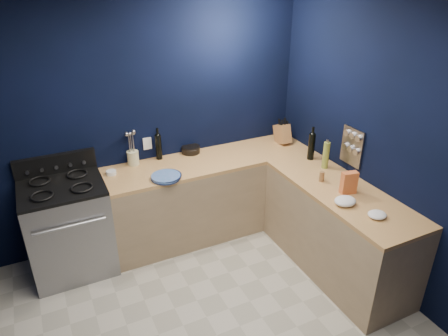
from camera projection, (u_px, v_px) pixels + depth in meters
floor at (217, 336)px, 3.43m from camera, size 3.50×3.50×0.02m
ceiling at (213, 0)px, 2.26m from camera, size 3.50×3.50×0.02m
wall_back at (145, 123)px, 4.27m from camera, size 3.50×0.02×2.60m
wall_right at (400, 156)px, 3.54m from camera, size 0.02×3.50×2.60m
cab_back at (211, 197)px, 4.63m from camera, size 2.30×0.63×0.86m
top_back at (211, 161)px, 4.43m from camera, size 2.30×0.63×0.04m
cab_right at (336, 231)px, 4.03m from camera, size 0.63×1.67×0.86m
top_right at (342, 192)px, 3.83m from camera, size 0.63×1.67×0.04m
gas_range at (70, 229)px, 4.01m from camera, size 0.76×0.66×0.92m
oven_door at (74, 248)px, 3.76m from camera, size 0.59×0.02×0.42m
cooktop at (61, 187)px, 3.79m from camera, size 0.76×0.66×0.03m
backguard at (56, 164)px, 3.99m from camera, size 0.76×0.06×0.20m
spice_panel at (352, 147)px, 4.02m from camera, size 0.02×0.28×0.38m
wall_outlet at (147, 143)px, 4.35m from camera, size 0.09×0.02×0.13m
plate_stack at (166, 177)px, 4.01m from camera, size 0.37×0.37×0.04m
ramekin at (111, 173)px, 4.09m from camera, size 0.11×0.11×0.04m
utensil_crock at (133, 158)px, 4.27m from camera, size 0.14×0.14×0.15m
wine_bottle_back at (159, 147)px, 4.37m from camera, size 0.08×0.08×0.27m
lemon_basket at (191, 149)px, 4.56m from camera, size 0.23×0.23×0.08m
knife_block at (282, 134)px, 4.78m from camera, size 0.12×0.26×0.27m
wine_bottle_right at (311, 147)px, 4.36m from camera, size 0.08×0.08×0.29m
oil_bottle at (326, 155)px, 4.17m from camera, size 0.07×0.07×0.28m
spice_jar_near at (322, 177)px, 3.95m from camera, size 0.05×0.05×0.10m
spice_jar_far at (322, 176)px, 3.96m from camera, size 0.06×0.06×0.09m
crouton_bag at (349, 183)px, 3.72m from camera, size 0.16×0.09×0.21m
towel_front at (345, 201)px, 3.57m from camera, size 0.22×0.20×0.07m
towel_end at (377, 215)px, 3.40m from camera, size 0.20×0.19×0.05m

